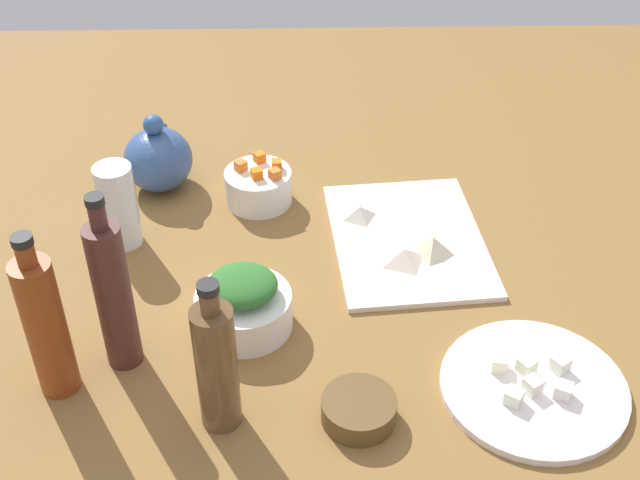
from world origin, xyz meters
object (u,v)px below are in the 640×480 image
bowl_greens (244,311)px  bottle_0 (216,365)px  bottle_1 (113,294)px  plate_tofu (533,387)px  teapot (158,158)px  bowl_small_side (359,410)px  cutting_board (408,239)px  drinking_glass_0 (118,206)px  bowl_carrots (258,187)px  bottle_2 (45,326)px

bowl_greens → bottle_0: bearing=173.0°
bottle_0 → bottle_1: bottle_1 is taller
bowl_greens → bottle_0: size_ratio=0.61×
plate_tofu → teapot: size_ratio=1.74×
bottle_0 → bottle_1: bearing=51.9°
plate_tofu → bowl_small_side: (-4.37, 24.49, 1.13)cm
cutting_board → drinking_glass_0: 48.84cm
teapot → bottle_0: bearing=-164.9°
bowl_carrots → bottle_2: (-44.20, 26.04, 8.37)cm
bowl_carrots → bottle_1: size_ratio=0.42×
plate_tofu → bowl_greens: bowl_greens is taller
drinking_glass_0 → bottle_2: bearing=174.0°
plate_tofu → bottle_0: bottle_0 is taller
bowl_carrots → teapot: (5.50, 18.39, 2.87)cm
bowl_small_side → bottle_2: 42.76cm
bowl_small_side → bottle_1: (11.87, 32.91, 10.65)cm
bowl_greens → bottle_1: bearing=111.2°
plate_tofu → bowl_carrots: (46.70, 39.53, 2.49)cm
bottle_1 → cutting_board: bearing=-58.8°
plate_tofu → bowl_greens: size_ratio=1.79×
teapot → bottle_2: 50.59cm
bottle_0 → bottle_2: bottle_2 is taller
plate_tofu → bottle_1: 59.08cm
bowl_small_side → bottle_2: bottle_2 is taller
bowl_carrots → bottle_1: 44.07cm
bowl_greens → bottle_1: bottle_1 is taller
bottle_0 → drinking_glass_0: bottle_0 is taller
bottle_1 → bottle_2: bearing=121.5°
cutting_board → bottle_0: (-37.94, 28.98, 9.74)cm
bowl_greens → teapot: bearing=24.5°
bowl_small_side → bottle_2: (6.86, 41.07, 9.72)cm
bottle_2 → bowl_carrots: bearing=-30.5°
bowl_greens → bottle_2: bottle_2 is taller
bowl_small_side → teapot: bearing=30.6°
bowl_greens → bottle_2: bearing=114.8°
cutting_board → bottle_0: bearing=142.6°
cutting_board → bottle_1: (-26.45, 43.62, 11.88)cm
bowl_greens → bowl_small_side: size_ratio=1.43×
cutting_board → bottle_1: bottle_1 is taller
bottle_1 → bottle_2: size_ratio=1.09×
bottle_1 → drinking_glass_0: bottle_1 is taller
bowl_greens → drinking_glass_0: size_ratio=0.97×
bottle_1 → plate_tofu: bearing=-97.4°
cutting_board → bottle_0: bottle_0 is taller
bottle_0 → bowl_small_side: bearing=-91.2°
plate_tofu → drinking_glass_0: bearing=60.5°
bottle_0 → cutting_board: bearing=-37.4°
bottle_2 → drinking_glass_0: (32.71, -3.46, -3.99)cm
bottle_1 → bottle_0: bearing=-128.1°
plate_tofu → bowl_carrots: 61.23cm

